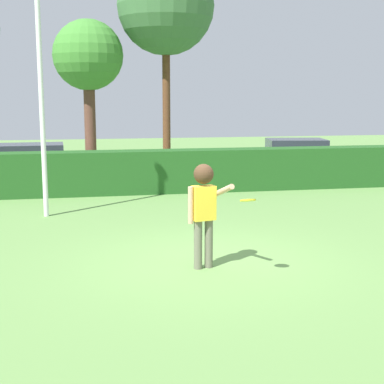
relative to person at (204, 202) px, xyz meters
name	(u,v)px	position (x,y,z in m)	size (l,w,h in m)	color
ground_plane	(211,262)	(0.20, 0.29, -1.14)	(60.00, 60.00, 0.00)	#649049
person	(204,202)	(0.00, 0.00, 0.00)	(0.67, 0.70, 1.79)	#686855
frisbee	(248,200)	(0.54, -0.77, 0.16)	(0.25, 0.25, 0.09)	yellow
lamppost	(41,82)	(-2.87, 4.90, 2.09)	(0.24, 0.24, 5.83)	silver
hedge_row	(155,171)	(0.20, 7.83, -0.50)	(23.59, 0.90, 1.28)	#21531E
parked_car_white	(32,160)	(-3.69, 11.37, -0.45)	(4.26, 1.93, 1.25)	white
parked_car_blue	(296,153)	(6.26, 11.76, -0.45)	(4.42, 2.34, 1.25)	#263FA5
willow_tree	(88,57)	(-1.61, 12.79, 3.17)	(2.61, 2.61, 5.71)	brown
maple_tree	(166,7)	(1.33, 12.92, 5.09)	(3.68, 3.68, 8.10)	brown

